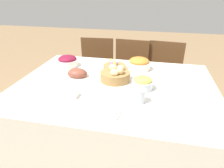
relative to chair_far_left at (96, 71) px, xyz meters
name	(u,v)px	position (x,y,z in m)	size (l,w,h in m)	color
ground_plane	(114,157)	(0.44, -0.93, -0.48)	(12.00, 12.00, 0.00)	#937551
dining_table	(115,124)	(0.44, -0.93, -0.09)	(1.54, 1.15, 0.78)	silver
chair_far_left	(96,71)	(0.00, 0.00, 0.00)	(0.45, 0.45, 0.88)	brown
chair_far_right	(163,76)	(0.85, 0.00, 0.00)	(0.46, 0.46, 0.88)	brown
chair_far_center	(129,74)	(0.44, 0.00, 0.00)	(0.45, 0.45, 0.88)	brown
bread_basket	(115,75)	(0.43, -0.86, 0.35)	(0.24, 0.24, 0.13)	#9E7542
egg_basket	(114,66)	(0.37, -0.61, 0.33)	(0.21, 0.21, 0.08)	#9E7542
ham_platter	(77,74)	(0.11, -0.87, 0.33)	(0.26, 0.18, 0.09)	silver
pineapple_bowl	(143,83)	(0.65, -0.96, 0.35)	(0.16, 0.16, 0.09)	silver
beet_salad_bowl	(67,61)	(-0.08, -0.64, 0.35)	(0.20, 0.20, 0.10)	silver
carrot_bowl	(139,64)	(0.59, -0.57, 0.35)	(0.21, 0.21, 0.11)	silver
dinner_plate	(100,112)	(0.43, -1.34, 0.31)	(0.24, 0.24, 0.01)	silver
fork	(77,110)	(0.28, -1.34, 0.31)	(0.02, 0.18, 0.00)	silver
knife	(124,116)	(0.58, -1.34, 0.31)	(0.02, 0.18, 0.00)	silver
spoon	(129,116)	(0.61, -1.34, 0.31)	(0.02, 0.18, 0.00)	silver
drinking_cup	(139,96)	(0.65, -1.16, 0.35)	(0.08, 0.08, 0.09)	silver
butter_dish	(69,94)	(0.17, -1.19, 0.32)	(0.13, 0.08, 0.03)	silver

